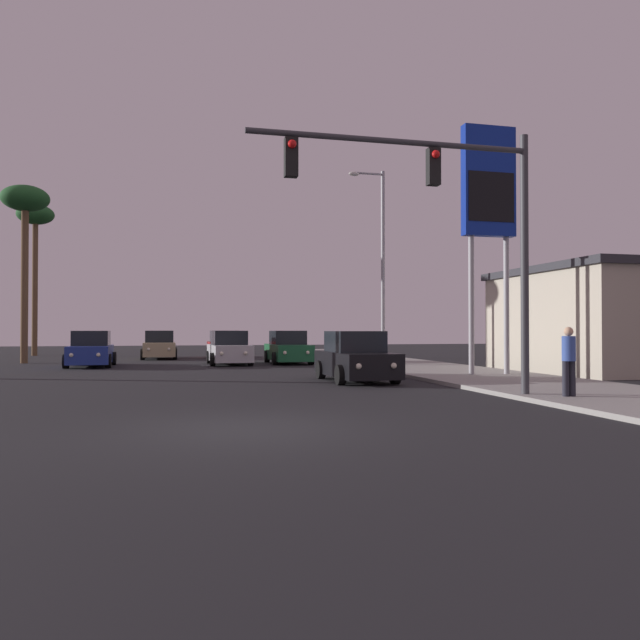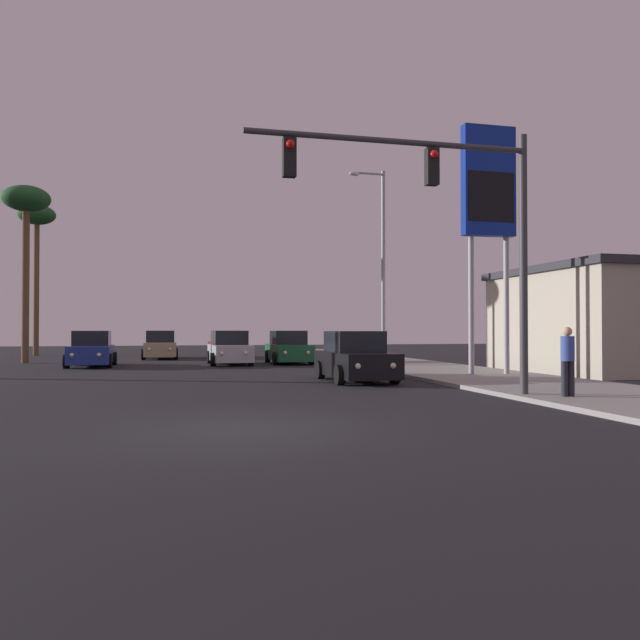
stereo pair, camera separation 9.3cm
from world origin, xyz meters
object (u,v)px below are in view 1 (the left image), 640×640
object	(u,v)px
traffic_light_mast	(450,207)
palm_tree_mid	(25,209)
car_blue	(91,350)
gas_station_sign	(489,195)
car_silver	(229,349)
palm_tree_far	(35,224)
street_lamp	(380,257)
car_tan	(159,346)
pedestrian_on_sidewalk	(569,358)
car_red	(224,345)
car_green	(288,349)
car_black	(356,358)

from	to	relation	value
traffic_light_mast	palm_tree_mid	size ratio (longest dim) A/B	0.77
car_blue	gas_station_sign	xyz separation A→B (m)	(14.84, -10.46, 5.86)
car_silver	gas_station_sign	size ratio (longest dim) A/B	0.48
car_blue	palm_tree_far	xyz separation A→B (m)	(-5.18, 13.92, 8.03)
street_lamp	palm_tree_mid	world-z (taller)	palm_tree_mid
car_blue	car_tan	world-z (taller)	same
street_lamp	pedestrian_on_sidewalk	distance (m)	14.80
car_red	car_silver	bearing A→B (deg)	85.40
car_green	palm_tree_far	size ratio (longest dim) A/B	0.43
car_black	palm_tree_mid	distance (m)	21.22
car_blue	car_green	distance (m)	9.50
car_tan	car_black	bearing A→B (deg)	109.41
car_silver	pedestrian_on_sidewalk	distance (m)	19.12
car_red	palm_tree_mid	distance (m)	13.50
car_black	gas_station_sign	xyz separation A→B (m)	(5.17, 0.42, 5.86)
car_blue	pedestrian_on_sidewalk	distance (m)	21.96
pedestrian_on_sidewalk	palm_tree_far	distance (m)	37.29
car_black	street_lamp	xyz separation A→B (m)	(3.43, 7.37, 4.36)
street_lamp	car_blue	bearing A→B (deg)	165.02
street_lamp	gas_station_sign	size ratio (longest dim) A/B	1.00
palm_tree_mid	car_green	bearing A→B (deg)	-14.54
car_red	car_black	distance (m)	19.16
palm_tree_far	palm_tree_mid	world-z (taller)	palm_tree_far
car_blue	car_red	size ratio (longest dim) A/B	1.00
car_blue	car_tan	distance (m)	8.02
car_tan	traffic_light_mast	bearing A→B (deg)	105.89
car_blue	street_lamp	distance (m)	14.24
car_black	palm_tree_far	size ratio (longest dim) A/B	0.43
car_red	traffic_light_mast	world-z (taller)	traffic_light_mast
street_lamp	gas_station_sign	distance (m)	7.32
car_blue	car_silver	world-z (taller)	same
car_blue	car_black	world-z (taller)	same
car_green	car_tan	world-z (taller)	same
street_lamp	gas_station_sign	xyz separation A→B (m)	(1.74, -6.95, 1.50)
car_silver	palm_tree_far	bearing A→B (deg)	-51.78
car_red	car_tan	distance (m)	3.95
traffic_light_mast	pedestrian_on_sidewalk	size ratio (longest dim) A/B	4.26
car_silver	car_blue	bearing A→B (deg)	0.02
car_green	car_black	world-z (taller)	same
car_red	car_black	size ratio (longest dim) A/B	1.00
car_blue	traffic_light_mast	xyz separation A→B (m)	(10.23, -16.97, 3.95)
car_silver	gas_station_sign	bearing A→B (deg)	125.76
car_tan	gas_station_sign	bearing A→B (deg)	122.88
pedestrian_on_sidewalk	traffic_light_mast	bearing A→B (deg)	164.53
car_tan	street_lamp	size ratio (longest dim) A/B	0.48
car_tan	palm_tree_mid	distance (m)	10.48
street_lamp	traffic_light_mast	bearing A→B (deg)	-102.00
car_blue	car_green	bearing A→B (deg)	-178.50
car_red	car_black	world-z (taller)	same
car_silver	gas_station_sign	xyz separation A→B (m)	(8.37, -10.71, 5.86)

